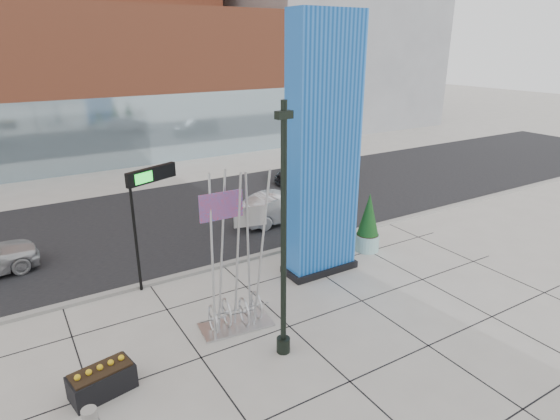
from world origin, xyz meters
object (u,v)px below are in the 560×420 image
blue_pylon (323,155)px  public_art_sculpture (235,288)px  overhead_street_sign (152,188)px  car_silver_mid (281,207)px  lamp_post (284,260)px

blue_pylon → public_art_sculpture: bearing=-159.0°
overhead_street_sign → car_silver_mid: bearing=2.0°
lamp_post → public_art_sculpture: (-0.58, 1.91, -1.61)m
lamp_post → blue_pylon: bearing=42.9°
public_art_sculpture → car_silver_mid: public_art_sculpture is taller
lamp_post → public_art_sculpture: lamp_post is taller
blue_pylon → public_art_sculpture: size_ratio=1.88×
lamp_post → overhead_street_sign: bearing=107.0°
lamp_post → public_art_sculpture: size_ratio=1.41×
blue_pylon → lamp_post: 5.67m
overhead_street_sign → lamp_post: bearing=-95.6°
overhead_street_sign → car_silver_mid: 8.52m
blue_pylon → overhead_street_sign: 6.16m
blue_pylon → public_art_sculpture: (-4.54, -1.78, -3.29)m
public_art_sculpture → car_silver_mid: bearing=56.0°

